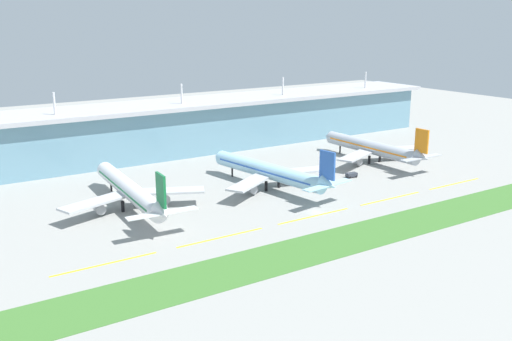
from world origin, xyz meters
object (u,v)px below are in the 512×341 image
(airliner_near, at_px, (130,190))
(airliner_far, at_px, (373,148))
(pushback_tug, at_px, (351,175))
(airliner_middle, at_px, (270,172))

(airliner_near, bearing_deg, airliner_far, 1.81)
(airliner_far, bearing_deg, pushback_tug, -150.63)
(airliner_middle, bearing_deg, airliner_near, 174.22)
(pushback_tug, bearing_deg, airliner_near, 173.38)
(airliner_near, distance_m, pushback_tug, 88.29)
(airliner_middle, bearing_deg, pushback_tug, -7.84)
(airliner_far, relative_size, pushback_tug, 13.48)
(airliner_middle, relative_size, pushback_tug, 14.07)
(airliner_middle, bearing_deg, airliner_far, 8.32)
(airliner_near, distance_m, airliner_far, 111.96)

